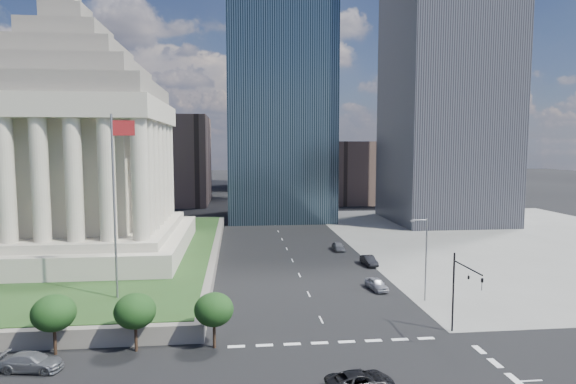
{
  "coord_description": "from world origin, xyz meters",
  "views": [
    {
      "loc": [
        -8.75,
        -29.13,
        18.43
      ],
      "look_at": [
        -3.65,
        19.18,
        13.83
      ],
      "focal_mm": 30.0,
      "sensor_mm": 36.0,
      "label": 1
    }
  ],
  "objects": [
    {
      "name": "flagpole",
      "position": [
        -21.83,
        24.0,
        13.11
      ],
      "size": [
        2.52,
        0.24,
        20.0
      ],
      "color": "slate",
      "rests_on": "plaza_lawn"
    },
    {
      "name": "sidewalk_ne",
      "position": [
        46.0,
        60.0,
        0.01
      ],
      "size": [
        68.0,
        90.0,
        0.03
      ],
      "primitive_type": "cube",
      "color": "slate",
      "rests_on": "ground"
    },
    {
      "name": "parked_sedan_mid",
      "position": [
        11.5,
        42.54,
        0.74
      ],
      "size": [
        4.63,
        1.91,
        1.49
      ],
      "primitive_type": "imported",
      "rotation": [
        0.0,
        0.0,
        0.08
      ],
      "color": "black",
      "rests_on": "ground"
    },
    {
      "name": "war_memorial",
      "position": [
        -34.0,
        48.0,
        21.4
      ],
      "size": [
        34.0,
        34.0,
        39.0
      ],
      "primitive_type": null,
      "color": "#ACA190",
      "rests_on": "plaza_lawn"
    },
    {
      "name": "plaza_terrace",
      "position": [
        -45.0,
        50.0,
        0.9
      ],
      "size": [
        66.0,
        70.0,
        1.8
      ],
      "primitive_type": "cube",
      "color": "#625C54",
      "rests_on": "ground"
    },
    {
      "name": "building_filler_nw",
      "position": [
        -30.0,
        130.0,
        14.0
      ],
      "size": [
        24.0,
        30.0,
        28.0
      ],
      "primitive_type": "cube",
      "color": "brown",
      "rests_on": "ground"
    },
    {
      "name": "plaza_lawn",
      "position": [
        -45.0,
        50.0,
        1.85
      ],
      "size": [
        64.0,
        68.0,
        0.1
      ],
      "primitive_type": "cube",
      "color": "#233E19",
      "rests_on": "plaza_terrace"
    },
    {
      "name": "ground",
      "position": [
        0.0,
        100.0,
        0.0
      ],
      "size": [
        500.0,
        500.0,
        0.0
      ],
      "primitive_type": "plane",
      "color": "black",
      "rests_on": "ground"
    },
    {
      "name": "highrise_ne",
      "position": [
        42.0,
        85.0,
        50.0
      ],
      "size": [
        26.0,
        28.0,
        100.0
      ],
      "primitive_type": "cube",
      "color": "black",
      "rests_on": "ground"
    },
    {
      "name": "midrise_glass",
      "position": [
        2.0,
        95.0,
        30.0
      ],
      "size": [
        26.0,
        26.0,
        60.0
      ],
      "primitive_type": "cube",
      "color": "black",
      "rests_on": "ground"
    },
    {
      "name": "traffic_signal_ne",
      "position": [
        12.5,
        13.7,
        5.25
      ],
      "size": [
        0.3,
        5.74,
        8.0
      ],
      "color": "black",
      "rests_on": "ground"
    },
    {
      "name": "building_filler_ne",
      "position": [
        32.0,
        130.0,
        10.0
      ],
      "size": [
        20.0,
        30.0,
        20.0
      ],
      "primitive_type": "cube",
      "color": "brown",
      "rests_on": "ground"
    },
    {
      "name": "parked_sedan_far",
      "position": [
        9.0,
        53.67,
        0.75
      ],
      "size": [
        4.42,
        1.82,
        1.5
      ],
      "primitive_type": "imported",
      "rotation": [
        0.0,
        0.0,
        0.01
      ],
      "color": "slate",
      "rests_on": "ground"
    },
    {
      "name": "street_lamp_north",
      "position": [
        13.33,
        25.0,
        5.66
      ],
      "size": [
        2.13,
        0.22,
        10.0
      ],
      "color": "slate",
      "rests_on": "ground"
    },
    {
      "name": "pickup_truck",
      "position": [
        0.36,
        4.96,
        0.73
      ],
      "size": [
        5.6,
        3.24,
        1.47
      ],
      "primitive_type": "imported",
      "rotation": [
        0.0,
        0.0,
        1.73
      ],
      "color": "black",
      "rests_on": "ground"
    },
    {
      "name": "parked_sedan_near",
      "position": [
        9.0,
        29.93,
        0.75
      ],
      "size": [
        4.64,
        2.48,
        1.5
      ],
      "primitive_type": "imported",
      "rotation": [
        0.0,
        0.0,
        0.17
      ],
      "color": "#9D9FA6",
      "rests_on": "ground"
    },
    {
      "name": "suv_grey",
      "position": [
        -25.79,
        11.0,
        0.74
      ],
      "size": [
        2.86,
        5.38,
        1.49
      ],
      "primitive_type": "imported",
      "rotation": [
        0.0,
        0.0,
        1.41
      ],
      "color": "#55575C",
      "rests_on": "ground"
    }
  ]
}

